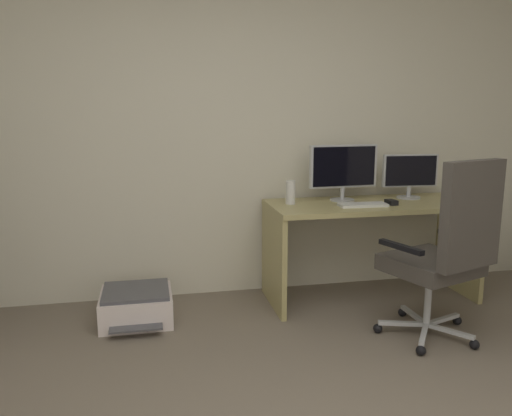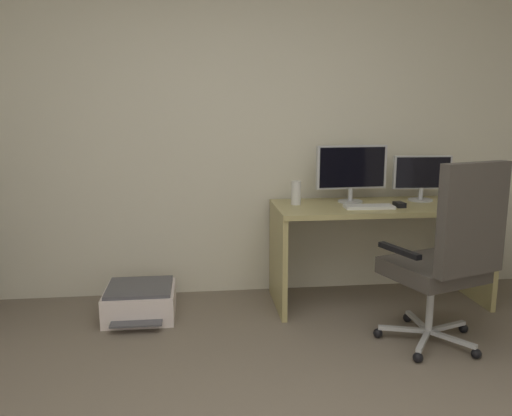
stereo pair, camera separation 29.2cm
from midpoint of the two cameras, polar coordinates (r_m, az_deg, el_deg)
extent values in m
cube|color=beige|center=(3.87, -6.44, 9.43)|extent=(5.45, 0.10, 2.61)
cube|color=tan|center=(3.79, 10.81, 0.32)|extent=(1.53, 0.63, 0.04)
cube|color=tan|center=(3.66, -0.29, -5.79)|extent=(0.04, 0.61, 0.70)
cube|color=tan|center=(4.21, 20.05, -4.23)|extent=(0.04, 0.61, 0.70)
cylinder|color=#B2B5B7|center=(3.83, 7.52, 0.89)|extent=(0.18, 0.18, 0.01)
cylinder|color=#B2B5B7|center=(3.82, 7.54, 1.74)|extent=(0.03, 0.03, 0.10)
cube|color=#B7BABC|center=(3.80, 7.61, 4.67)|extent=(0.53, 0.07, 0.32)
cube|color=black|center=(3.78, 7.74, 4.64)|extent=(0.49, 0.04, 0.29)
cylinder|color=#B2B5B7|center=(4.04, 14.78, 1.15)|extent=(0.18, 0.18, 0.01)
cylinder|color=#B2B5B7|center=(4.04, 14.82, 1.87)|extent=(0.03, 0.03, 0.09)
cube|color=#B7BABC|center=(4.02, 14.93, 4.09)|extent=(0.43, 0.06, 0.25)
cube|color=black|center=(4.00, 15.05, 4.05)|extent=(0.40, 0.03, 0.23)
cube|color=silver|center=(3.63, 9.68, 0.33)|extent=(0.34, 0.14, 0.02)
cube|color=black|center=(3.73, 12.82, 0.62)|extent=(0.07, 0.10, 0.03)
cylinder|color=silver|center=(3.65, 1.62, 1.75)|extent=(0.07, 0.07, 0.17)
cube|color=#B7BABC|center=(3.52, 17.94, -11.87)|extent=(0.29, 0.13, 0.02)
sphere|color=black|center=(3.65, 19.51, -11.86)|extent=(0.06, 0.06, 0.06)
cube|color=#B7BABC|center=(3.54, 15.05, -11.59)|extent=(0.04, 0.30, 0.02)
sphere|color=black|center=(3.68, 13.92, -11.33)|extent=(0.06, 0.06, 0.06)
cube|color=#B7BABC|center=(3.40, 13.69, -12.53)|extent=(0.30, 0.12, 0.02)
sphere|color=black|center=(3.39, 11.08, -13.18)|extent=(0.06, 0.06, 0.06)
cube|color=#B7BABC|center=(3.28, 15.89, -13.48)|extent=(0.20, 0.26, 0.02)
sphere|color=black|center=(3.17, 15.47, -15.22)|extent=(0.06, 0.06, 0.06)
cube|color=#B7BABC|center=(3.37, 18.60, -13.01)|extent=(0.20, 0.26, 0.02)
sphere|color=black|center=(3.34, 21.00, -14.17)|extent=(0.06, 0.06, 0.06)
cylinder|color=#B7BABC|center=(3.36, 16.39, -9.78)|extent=(0.04, 0.04, 0.34)
cube|color=#413C36|center=(3.29, 16.60, -6.14)|extent=(0.61, 0.60, 0.10)
cube|color=#413C36|center=(3.04, 20.57, -0.79)|extent=(0.45, 0.21, 0.62)
cube|color=black|center=(3.06, 13.35, -4.31)|extent=(0.14, 0.32, 0.03)
cube|color=black|center=(3.44, 19.76, -2.98)|extent=(0.14, 0.32, 0.03)
cube|color=silver|center=(3.61, -15.57, -10.67)|extent=(0.47, 0.44, 0.20)
cube|color=#4C4C51|center=(3.57, -15.66, -9.02)|extent=(0.43, 0.40, 0.02)
cube|color=#4C4C51|center=(3.39, -15.80, -12.89)|extent=(0.33, 0.10, 0.01)
camera|label=1|loc=(0.15, -92.58, -0.50)|focal=35.63mm
camera|label=2|loc=(0.15, 87.42, 0.50)|focal=35.63mm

